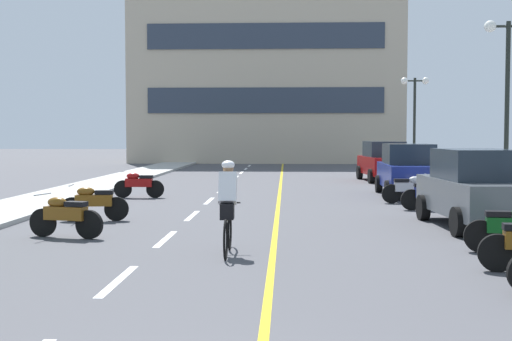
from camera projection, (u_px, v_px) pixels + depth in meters
name	position (u px, v px, depth m)	size (l,w,h in m)	color
ground_plane	(273.00, 193.00, 24.99)	(140.00, 140.00, 0.00)	#47474C
curb_left	(101.00, 185.00, 28.29)	(2.40, 72.00, 0.12)	#A8A8A3
curb_right	(452.00, 186.00, 27.66)	(2.40, 72.00, 0.12)	#A8A8A3
lane_dash_1	(118.00, 281.00, 10.11)	(0.14, 2.20, 0.01)	silver
lane_dash_2	(166.00, 239.00, 14.10)	(0.14, 2.20, 0.01)	silver
lane_dash_3	(192.00, 216.00, 18.09)	(0.14, 2.20, 0.01)	silver
lane_dash_4	(209.00, 201.00, 22.08)	(0.14, 2.20, 0.01)	silver
lane_dash_5	(221.00, 191.00, 26.07)	(0.14, 2.20, 0.01)	silver
lane_dash_6	(230.00, 183.00, 30.06)	(0.14, 2.20, 0.01)	silver
lane_dash_7	(236.00, 177.00, 34.05)	(0.14, 2.20, 0.01)	silver
lane_dash_8	(241.00, 173.00, 38.04)	(0.14, 2.20, 0.01)	silver
lane_dash_9	(246.00, 169.00, 42.03)	(0.14, 2.20, 0.01)	silver
lane_dash_10	(249.00, 166.00, 46.02)	(0.14, 2.20, 0.01)	silver
lane_dash_11	(252.00, 163.00, 50.02)	(0.14, 2.20, 0.01)	silver
centre_line_yellow	(280.00, 187.00, 27.97)	(0.12, 66.00, 0.01)	gold
office_building	(267.00, 63.00, 52.60)	(20.08, 8.22, 15.16)	#BCAD93
street_lamp_mid	(508.00, 70.00, 20.71)	(1.46, 0.36, 5.48)	black
street_lamp_far	(415.00, 103.00, 35.60)	(1.46, 0.36, 4.98)	black
parked_car_near	(476.00, 188.00, 15.75)	(2.14, 4.30, 1.82)	black
parked_car_mid	(408.00, 170.00, 23.78)	(2.00, 4.24, 1.82)	black
parked_car_far	(384.00, 161.00, 31.20)	(2.17, 4.32, 1.82)	black
motorcycle_4	(65.00, 215.00, 14.24)	(1.67, 0.69, 0.92)	black
motorcycle_5	(94.00, 202.00, 16.96)	(1.70, 0.60, 0.92)	black
motorcycle_6	(431.00, 194.00, 19.34)	(1.70, 0.60, 0.92)	black
motorcycle_7	(410.00, 188.00, 21.26)	(1.70, 0.60, 0.92)	black
motorcycle_8	(139.00, 184.00, 23.08)	(1.70, 0.60, 0.92)	black
cyclist_rider	(228.00, 205.00, 12.33)	(0.42, 1.77, 1.71)	black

